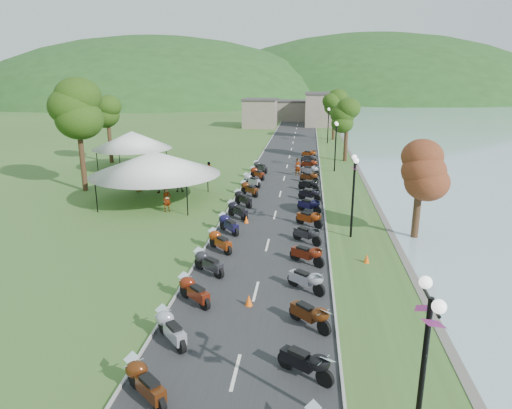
{
  "coord_description": "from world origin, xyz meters",
  "views": [
    {
      "loc": [
        2.2,
        -9.09,
        9.72
      ],
      "look_at": [
        -1.15,
        20.1,
        1.3
      ],
      "focal_mm": 32.0,
      "sensor_mm": 36.0,
      "label": 1
    }
  ],
  "objects_px": {
    "vendor_tent_main": "(156,177)",
    "pedestrian_b": "(186,179)",
    "pedestrian_a": "(168,212)",
    "pedestrian_c": "(158,193)",
    "streetlamp_near": "(421,384)"
  },
  "relations": [
    {
      "from": "pedestrian_a",
      "to": "streetlamp_near",
      "type": "bearing_deg",
      "value": -107.0
    },
    {
      "from": "pedestrian_a",
      "to": "pedestrian_c",
      "type": "distance_m",
      "value": 5.83
    },
    {
      "from": "pedestrian_a",
      "to": "pedestrian_b",
      "type": "bearing_deg",
      "value": 49.06
    },
    {
      "from": "streetlamp_near",
      "to": "pedestrian_b",
      "type": "height_order",
      "value": "streetlamp_near"
    },
    {
      "from": "pedestrian_b",
      "to": "pedestrian_c",
      "type": "distance_m",
      "value": 5.34
    },
    {
      "from": "pedestrian_a",
      "to": "pedestrian_c",
      "type": "relative_size",
      "value": 1.0
    },
    {
      "from": "pedestrian_a",
      "to": "pedestrian_c",
      "type": "xyz_separation_m",
      "value": [
        -2.45,
        5.29,
        0.0
      ]
    },
    {
      "from": "vendor_tent_main",
      "to": "pedestrian_b",
      "type": "relative_size",
      "value": 3.55
    },
    {
      "from": "vendor_tent_main",
      "to": "pedestrian_c",
      "type": "height_order",
      "value": "vendor_tent_main"
    },
    {
      "from": "vendor_tent_main",
      "to": "pedestrian_a",
      "type": "bearing_deg",
      "value": -58.05
    },
    {
      "from": "streetlamp_near",
      "to": "pedestrian_c",
      "type": "distance_m",
      "value": 30.84
    },
    {
      "from": "vendor_tent_main",
      "to": "pedestrian_b",
      "type": "distance_m",
      "value": 8.1
    },
    {
      "from": "vendor_tent_main",
      "to": "pedestrian_c",
      "type": "bearing_deg",
      "value": 106.72
    },
    {
      "from": "pedestrian_c",
      "to": "pedestrian_b",
      "type": "bearing_deg",
      "value": 149.44
    },
    {
      "from": "streetlamp_near",
      "to": "pedestrian_c",
      "type": "bearing_deg",
      "value": 120.23
    }
  ]
}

